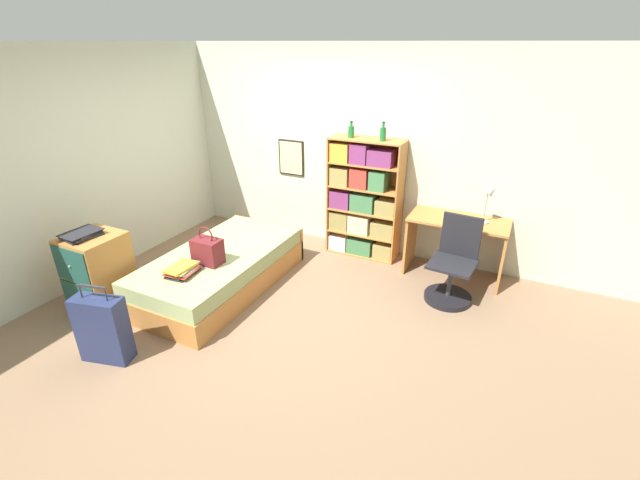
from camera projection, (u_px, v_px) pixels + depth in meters
ground_plane at (269, 299)px, 4.73m from camera, size 14.00×14.00×0.00m
wall_back at (336, 150)px, 5.63m from camera, size 10.00×0.09×2.60m
wall_left at (107, 162)px, 5.06m from camera, size 0.06×10.00×2.60m
bed at (222, 269)px, 4.91m from camera, size 1.05×2.05×0.44m
handbag at (208, 251)px, 4.52m from camera, size 0.31×0.20×0.42m
book_stack_on_bed at (182, 270)px, 4.34m from camera, size 0.30×0.36×0.10m
suitcase at (103, 329)px, 3.73m from camera, size 0.47×0.29×0.75m
dresser at (98, 271)px, 4.48m from camera, size 0.52×0.56×0.81m
magazine_pile_on_dresser at (82, 234)px, 4.28m from camera, size 0.30×0.37×0.06m
bookcase at (362, 201)px, 5.48m from camera, size 0.93×0.35×1.53m
bottle_green at (351, 131)px, 5.17m from camera, size 0.08×0.08×0.20m
bottle_brown at (383, 134)px, 4.99m from camera, size 0.07×0.07×0.22m
desk at (456, 237)px, 5.02m from camera, size 1.12×0.54×0.73m
desk_lamp at (490, 197)px, 4.69m from camera, size 0.18×0.13×0.46m
desk_chair at (452, 275)px, 4.64m from camera, size 0.51×0.51×0.93m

